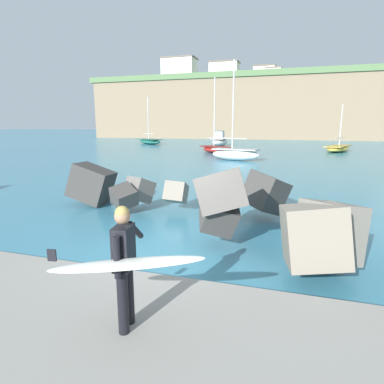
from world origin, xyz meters
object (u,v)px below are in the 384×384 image
object	(u,v)px
boat_far_right	(338,148)
station_building_east	(265,75)
station_building_annex	(224,72)
boat_far_left	(150,141)
station_building_west	(179,68)
boat_far_centre	(220,141)
surfer_with_board	(124,262)
boat_mid_left	(215,149)
boat_mid_centre	(235,154)
station_building_central	(273,76)

from	to	relation	value
boat_far_right	station_building_east	distance (m)	60.04
station_building_annex	boat_far_left	bearing A→B (deg)	-96.41
station_building_west	boat_far_centre	bearing A→B (deg)	-60.97
station_building_east	surfer_with_board	bearing A→B (deg)	-85.82
boat_mid_left	boat_mid_centre	size ratio (longest dim) A/B	0.97
station_building_central	station_building_east	xyz separation A→B (m)	(-2.54, 1.46, 0.41)
station_building_central	station_building_annex	distance (m)	15.08
station_building_central	station_building_annex	world-z (taller)	station_building_annex
surfer_with_board	boat_far_left	distance (m)	50.01
station_building_east	station_building_west	bearing A→B (deg)	-135.59
boat_far_left	station_building_annex	size ratio (longest dim) A/B	0.99
boat_far_right	boat_mid_centre	bearing A→B (deg)	-126.90
station_building_east	boat_far_centre	bearing A→B (deg)	-91.98
boat_mid_left	boat_mid_centre	xyz separation A→B (m)	(3.50, -7.24, 0.14)
boat_mid_centre	boat_far_right	xyz separation A→B (m)	(9.85, 13.12, -0.20)
surfer_with_board	boat_far_right	xyz separation A→B (m)	(7.05, 38.16, -0.87)
station_building_east	boat_far_right	bearing A→B (deg)	-76.05
boat_far_left	boat_far_right	bearing A→B (deg)	-15.29
surfer_with_board	boat_mid_centre	world-z (taller)	boat_mid_centre
boat_far_left	boat_far_centre	world-z (taller)	boat_far_left
boat_mid_left	station_building_annex	distance (m)	54.48
boat_far_left	boat_far_centre	size ratio (longest dim) A/B	1.80
boat_mid_left	boat_far_right	distance (m)	14.59
surfer_with_board	boat_mid_left	world-z (taller)	boat_mid_left
station_building_central	boat_mid_left	bearing A→B (deg)	-91.86
station_building_west	station_building_annex	size ratio (longest dim) A/B	1.09
boat_far_left	boat_far_centre	distance (m)	11.83
boat_far_centre	boat_mid_centre	bearing A→B (deg)	-73.72
boat_far_centre	boat_mid_left	bearing A→B (deg)	-79.72
boat_mid_left	boat_far_right	size ratio (longest dim) A/B	1.28
boat_far_centre	station_building_central	bearing A→B (deg)	84.94
boat_mid_left	boat_far_centre	world-z (taller)	boat_mid_left
boat_mid_centre	boat_far_left	xyz separation A→B (m)	(-17.58, 20.62, -0.13)
surfer_with_board	station_building_central	xyz separation A→B (m)	(-4.34, 92.77, 15.06)
boat_far_left	boat_far_right	xyz separation A→B (m)	(27.43, -7.50, -0.06)
boat_far_centre	station_building_west	size ratio (longest dim) A/B	0.50
boat_far_right	station_building_west	xyz separation A→B (m)	(-32.78, 37.60, 16.27)
boat_mid_centre	station_building_central	size ratio (longest dim) A/B	1.75
surfer_with_board	station_building_west	distance (m)	81.48
boat_far_centre	station_building_central	world-z (taller)	station_building_central
boat_mid_centre	boat_far_left	bearing A→B (deg)	130.46
surfer_with_board	boat_mid_left	distance (m)	32.90
boat_far_left	station_building_east	bearing A→B (deg)	74.47
surfer_with_board	boat_far_centre	size ratio (longest dim) A/B	0.51
boat_mid_left	station_building_annex	size ratio (longest dim) A/B	1.08
boat_mid_centre	station_building_central	world-z (taller)	station_building_central
station_building_annex	station_building_central	bearing A→B (deg)	38.50
boat_far_centre	station_building_annex	size ratio (longest dim) A/B	0.55
surfer_with_board	station_building_east	world-z (taller)	station_building_east
station_building_central	surfer_with_board	bearing A→B (deg)	-87.32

